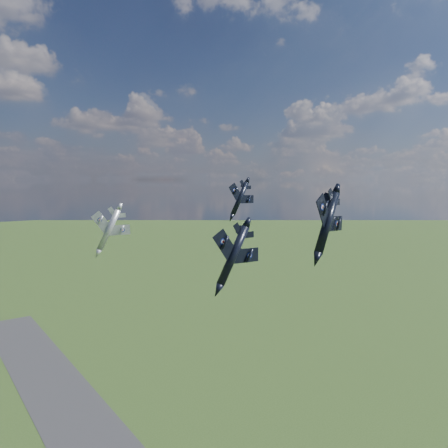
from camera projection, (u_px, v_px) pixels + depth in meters
jet_lead_navy at (233, 255)px, 83.22m from camera, size 13.78×17.75×8.57m
jet_right_navy at (327, 223)px, 76.83m from camera, size 15.18×18.47×8.73m
jet_high_navy at (240, 199)px, 118.69m from camera, size 10.34×13.84×7.03m
jet_left_silver at (109, 230)px, 91.67m from camera, size 13.65×15.42×6.38m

